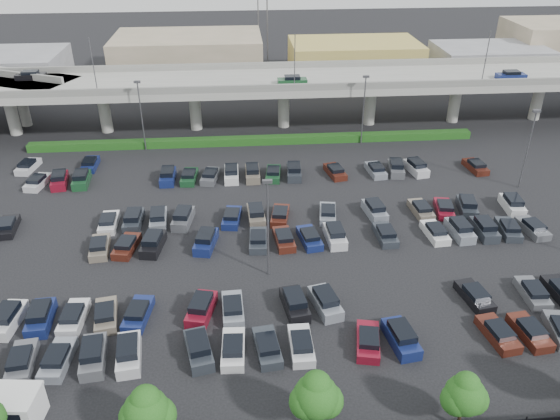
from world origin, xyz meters
TOP-DOWN VIEW (x-y plane):
  - ground at (0.00, 0.00)m, footprint 280.00×280.00m
  - overpass at (-0.22, 31.99)m, footprint 150.00×13.00m
  - hedge at (0.00, 25.00)m, footprint 66.00×1.60m
  - tree_row at (0.70, -26.53)m, footprint 65.07×3.66m
  - parked_cars at (-1.12, -3.52)m, footprint 63.15×41.65m
  - light_poles at (-4.13, 2.00)m, footprint 66.90×48.38m
  - distant_buildings at (12.38, 61.81)m, footprint 138.00×24.00m

SIDE VIEW (x-z plane):
  - ground at x=0.00m, z-range 0.00..0.00m
  - hedge at x=0.00m, z-range 0.00..1.10m
  - parked_cars at x=-1.12m, z-range -0.20..1.47m
  - tree_row at x=0.70m, z-range 0.55..6.49m
  - distant_buildings at x=12.38m, z-range -0.76..8.24m
  - light_poles at x=-4.13m, z-range 1.09..11.39m
  - overpass at x=-0.22m, z-range -0.93..14.87m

